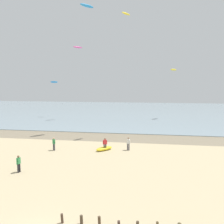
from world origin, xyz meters
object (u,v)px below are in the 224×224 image
Objects in this scene: kite_aloft_4 at (54,82)px; kite_aloft_2 at (174,70)px; kite_aloft_0 at (126,14)px; kite_aloft_1 at (87,6)px; person_right_flank at (128,143)px; grounded_kite at (104,149)px; person_far_down_beach at (105,144)px; kite_aloft_3 at (78,47)px; person_trailing_behind at (19,163)px; person_left_flank at (54,144)px.

kite_aloft_2 is at bearing 4.64° from kite_aloft_4.
kite_aloft_1 reaches higher than kite_aloft_0.
kite_aloft_1 is 26.29m from kite_aloft_4.
person_right_flank is at bearing 75.15° from kite_aloft_1.
kite_aloft_2 reaches higher than grounded_kite.
person_far_down_beach is 0.67× the size of kite_aloft_3.
kite_aloft_1 reaches higher than grounded_kite.
kite_aloft_1 reaches higher than person_trailing_behind.
person_trailing_behind is (-9.97, -9.36, 0.00)m from person_right_flank.
person_trailing_behind is 27.23m from kite_aloft_0.
kite_aloft_2 is at bearing 140.25° from kite_aloft_3.
person_right_flank and person_far_down_beach have the same top height.
person_far_down_beach is (-2.97, -0.78, 0.00)m from person_right_flank.
kite_aloft_1 reaches higher than person_far_down_beach.
kite_aloft_4 reaches higher than person_right_flank.
person_right_flank is (9.62, 1.59, 0.00)m from person_left_flank.
kite_aloft_1 is 1.08× the size of kite_aloft_3.
kite_aloft_3 reaches higher than kite_aloft_4.
kite_aloft_1 is at bearing 170.84° from kite_aloft_2.
kite_aloft_0 reaches higher than person_trailing_behind.
person_trailing_behind is at bearing -92.57° from person_left_flank.
person_far_down_beach is 0.80× the size of kite_aloft_4.
kite_aloft_2 is at bearing 60.18° from person_left_flank.
kite_aloft_1 is at bearing 82.51° from person_left_flank.
person_right_flank is 3.07m from person_far_down_beach.
grounded_kite is 33.25m from kite_aloft_3.
person_trailing_behind is 0.88× the size of kite_aloft_0.
kite_aloft_4 is at bearing 123.71° from kite_aloft_2.
kite_aloft_1 is (-8.07, 10.22, 20.92)m from person_right_flank.
person_right_flank is 0.62× the size of kite_aloft_2.
kite_aloft_0 is 0.76× the size of kite_aloft_3.
person_right_flank is 0.61× the size of kite_aloft_1.
person_trailing_behind is at bearing -129.18° from person_far_down_beach.
person_left_flank is 1.00× the size of person_right_flank.
kite_aloft_2 is (11.73, 30.78, 12.00)m from grounded_kite.
kite_aloft_1 reaches higher than kite_aloft_3.
kite_aloft_1 is at bearing 84.45° from person_trailing_behind.
person_trailing_behind is 11.17m from grounded_kite.
person_left_flank and person_far_down_beach have the same top height.
kite_aloft_3 is (-14.46, 25.48, 16.59)m from person_right_flank.
person_far_down_beach is at bearing -169.83° from kite_aloft_2.
kite_aloft_3 reaches higher than person_right_flank.
kite_aloft_0 is at bearing 79.18° from person_far_down_beach.
kite_aloft_1 reaches higher than person_left_flank.
kite_aloft_0 is (1.74, 9.09, 18.79)m from person_far_down_beach.
kite_aloft_3 is (-4.50, 34.85, 16.59)m from person_trailing_behind.
person_right_flank is at bearing -50.76° from kite_aloft_4.
grounded_kite is (6.85, 8.79, -0.67)m from person_trailing_behind.
person_far_down_beach is 0.61× the size of kite_aloft_1.
person_far_down_beach is at bearing 6.97° from person_left_flank.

